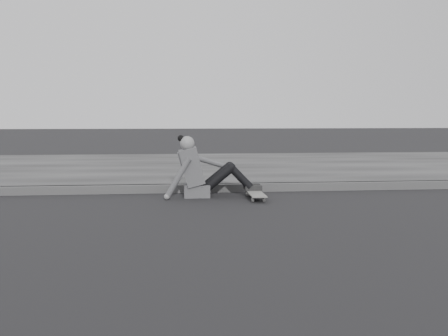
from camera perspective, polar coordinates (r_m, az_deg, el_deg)
The scene contains 4 objects.
curb at distance 8.19m, azimuth 17.93°, elevation -1.91°, with size 24.00×0.16×0.12m, color #444444.
sidewalk at distance 11.00m, azimuth 11.65°, elevation 0.21°, with size 24.00×6.00×0.12m, color #373737.
skateboard at distance 6.94m, azimuth 3.59°, elevation -2.92°, with size 0.20×0.78×0.09m.
seated_woman at distance 7.06m, azimuth -2.61°, elevation -0.39°, with size 1.38×0.46×0.88m.
Camera 1 is at (-3.26, -4.85, 1.15)m, focal length 40.00 mm.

